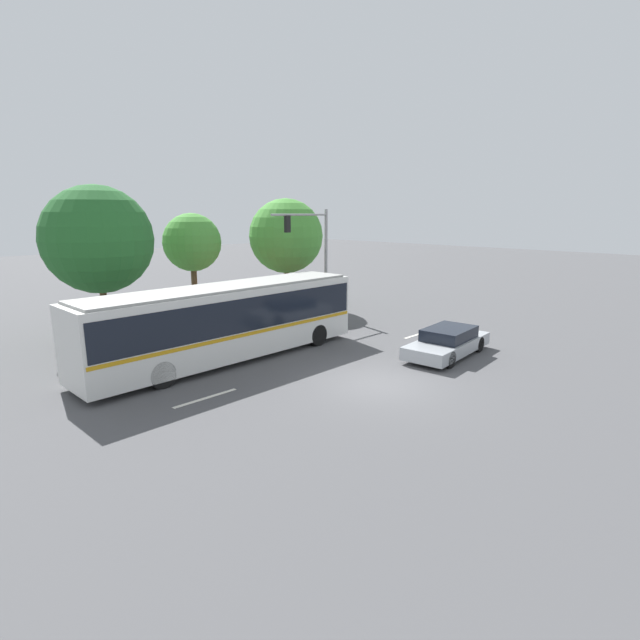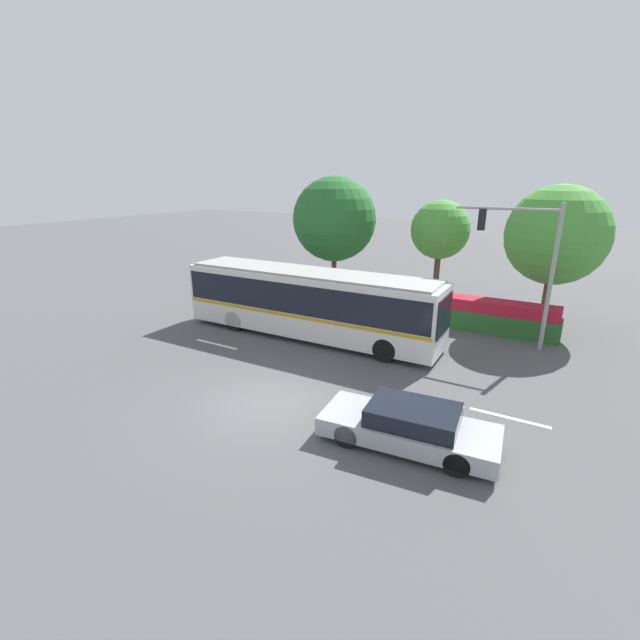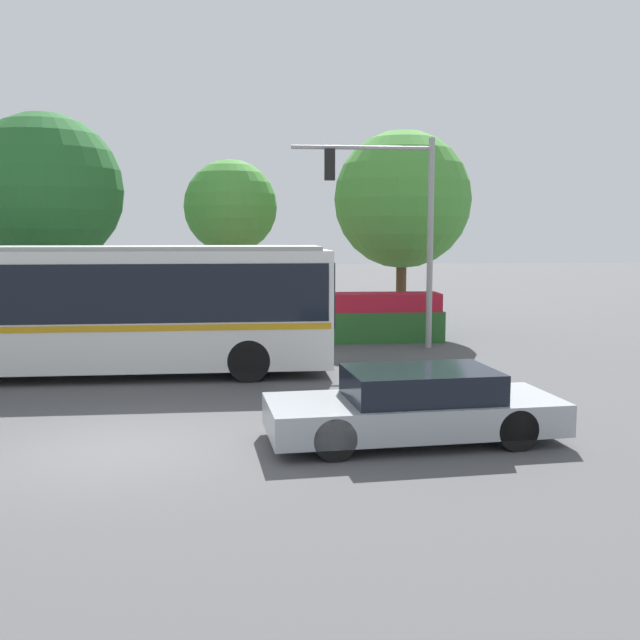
{
  "view_description": "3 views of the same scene",
  "coord_description": "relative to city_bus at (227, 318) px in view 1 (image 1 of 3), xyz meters",
  "views": [
    {
      "loc": [
        -13.4,
        -10.22,
        6.07
      ],
      "look_at": [
        0.24,
        3.26,
        1.82
      ],
      "focal_mm": 27.25,
      "sensor_mm": 36.0,
      "label": 1
    },
    {
      "loc": [
        8.11,
        -10.35,
        7.18
      ],
      "look_at": [
        -0.45,
        4.42,
        1.61
      ],
      "focal_mm": 24.43,
      "sensor_mm": 36.0,
      "label": 2
    },
    {
      "loc": [
        2.27,
        -11.69,
        3.49
      ],
      "look_at": [
        3.83,
        5.61,
        1.4
      ],
      "focal_mm": 41.02,
      "sensor_mm": 36.0,
      "label": 3
    }
  ],
  "objects": [
    {
      "name": "ground_plane",
      "position": [
        2.14,
        -6.32,
        -1.8
      ],
      "size": [
        140.0,
        140.0,
        0.0
      ],
      "primitive_type": "plane",
      "color": "#4C4C4F"
    },
    {
      "name": "city_bus",
      "position": [
        0.0,
        0.0,
        0.0
      ],
      "size": [
        12.58,
        2.71,
        3.16
      ],
      "rotation": [
        0.0,
        0.0,
        0.01
      ],
      "color": "silver",
      "rests_on": "ground"
    },
    {
      "name": "sedan_foreground",
      "position": [
        7.07,
        -6.21,
        -1.21
      ],
      "size": [
        5.05,
        2.32,
        1.22
      ],
      "rotation": [
        0.0,
        0.0,
        3.23
      ],
      "color": "#9EA3A8",
      "rests_on": "ground"
    },
    {
      "name": "traffic_light_pole",
      "position": [
        8.72,
        3.64,
        2.3
      ],
      "size": [
        4.26,
        0.24,
        6.27
      ],
      "rotation": [
        0.0,
        0.0,
        3.14
      ],
      "color": "gray",
      "rests_on": "ground"
    },
    {
      "name": "flowering_hedge",
      "position": [
        5.93,
        5.07,
        -1.03
      ],
      "size": [
        9.0,
        1.22,
        1.56
      ],
      "color": "#286028",
      "rests_on": "ground"
    },
    {
      "name": "street_tree_left",
      "position": [
        -2.33,
        6.75,
        3.04
      ],
      "size": [
        4.99,
        4.99,
        7.35
      ],
      "color": "brown",
      "rests_on": "ground"
    },
    {
      "name": "street_tree_centre",
      "position": [
        3.58,
        8.45,
        2.58
      ],
      "size": [
        3.31,
        3.31,
        6.06
      ],
      "color": "brown",
      "rests_on": "ground"
    },
    {
      "name": "street_tree_right",
      "position": [
        9.5,
        7.03,
        2.8
      ],
      "size": [
        4.7,
        4.7,
        6.97
      ],
      "color": "brown",
      "rests_on": "ground"
    },
    {
      "name": "lane_stripe_near",
      "position": [
        -3.08,
        -3.08,
        -1.8
      ],
      "size": [
        2.4,
        0.16,
        0.01
      ],
      "primitive_type": "cube",
      "color": "silver",
      "rests_on": "ground"
    },
    {
      "name": "lane_stripe_mid",
      "position": [
        9.36,
        -3.25,
        -1.8
      ],
      "size": [
        2.4,
        0.16,
        0.01
      ],
      "primitive_type": "cube",
      "color": "silver",
      "rests_on": "ground"
    }
  ]
}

